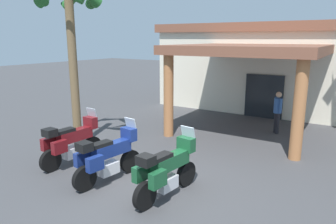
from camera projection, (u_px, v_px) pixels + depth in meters
ground_plane at (154, 187)px, 8.20m from camera, size 80.00×80.00×0.00m
motel_building at (281, 65)px, 17.46m from camera, size 12.78×12.50×4.55m
motorcycle_maroon at (71, 142)px, 9.56m from camera, size 0.71×2.21×1.61m
motorcycle_blue at (107, 157)px, 8.36m from camera, size 0.77×2.21×1.61m
motorcycle_green at (166, 170)px, 7.51m from camera, size 0.74×2.21×1.61m
pedestrian at (278, 109)px, 12.63m from camera, size 0.37×0.43×1.71m
palm_tree_roadside at (70, 15)px, 10.32m from camera, size 2.30×2.38×5.92m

